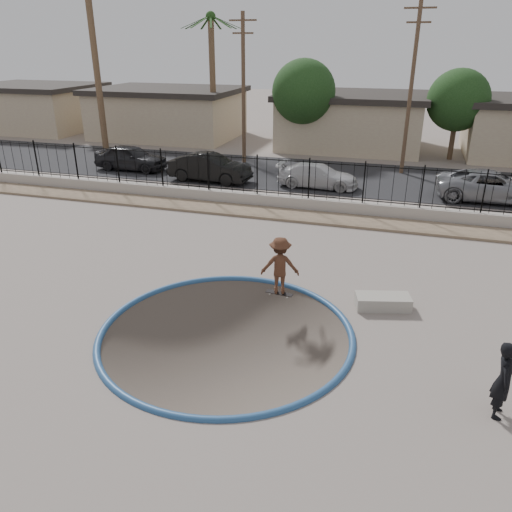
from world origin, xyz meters
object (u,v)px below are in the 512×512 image
object	(u,v)px
car_a	(131,157)
car_c	(318,175)
videographer	(504,380)
skateboard	(279,293)
skater	(280,269)
concrete_ledge	(383,302)
car_d	(492,186)
car_b	(210,168)

from	to	relation	value
car_a	car_c	world-z (taller)	car_a
videographer	car_c	bearing A→B (deg)	29.09
skateboard	car_c	world-z (taller)	car_c
skater	concrete_ledge	bearing A→B (deg)	168.87
skateboard	car_c	distance (m)	12.86
concrete_ledge	car_a	bearing A→B (deg)	140.28
videographer	car_d	world-z (taller)	videographer
car_b	car_c	size ratio (longest dim) A/B	1.07
skateboard	skater	bearing A→B (deg)	-128.51
car_c	car_d	xyz separation A→B (m)	(8.72, 0.01, 0.11)
skateboard	videographer	bearing A→B (deg)	-27.72
car_b	car_d	size ratio (longest dim) A/B	0.88
skateboard	car_b	xyz separation A→B (m)	(-7.20, 12.28, 0.74)
car_b	car_c	world-z (taller)	car_b
car_b	car_d	xyz separation A→B (m)	(14.79, 0.52, -0.03)
car_b	skater	bearing A→B (deg)	-145.35
videographer	car_c	distance (m)	18.12
car_a	car_d	size ratio (longest dim) A/B	0.84
concrete_ledge	car_d	distance (m)	13.46
videographer	car_d	distance (m)	16.84
videographer	concrete_ledge	world-z (taller)	videographer
skater	skateboard	world-z (taller)	skater
skater	car_b	bearing A→B (deg)	-72.63
skater	videographer	distance (m)	7.03
skater	car_d	size ratio (longest dim) A/B	0.35
car_b	car_c	bearing A→B (deg)	-80.86
concrete_ledge	car_b	bearing A→B (deg)	130.40
skater	concrete_ledge	distance (m)	3.24
car_c	skater	bearing A→B (deg)	-173.20
car_c	car_a	bearing A→B (deg)	88.80
skateboard	concrete_ledge	xyz separation A→B (m)	(3.16, 0.10, 0.14)
videographer	car_d	size ratio (longest dim) A/B	0.33
skater	car_a	distance (m)	18.56
skateboard	car_c	size ratio (longest dim) A/B	0.20
car_c	car_b	bearing A→B (deg)	96.63
skater	car_a	bearing A→B (deg)	-59.22
car_c	videographer	bearing A→B (deg)	-155.73
videographer	concrete_ledge	distance (m)	4.89
car_a	car_c	size ratio (longest dim) A/B	1.02
car_b	concrete_ledge	bearing A→B (deg)	-135.33
concrete_ledge	car_c	size ratio (longest dim) A/B	0.37
car_b	car_c	distance (m)	6.09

